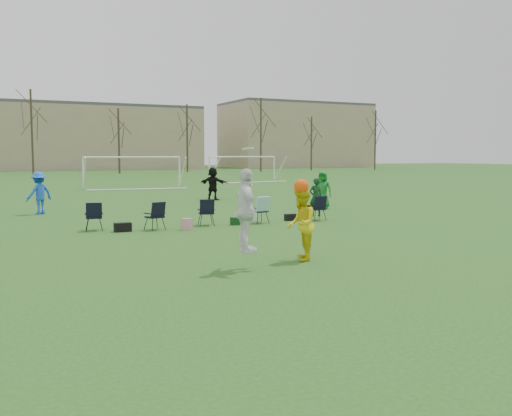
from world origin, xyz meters
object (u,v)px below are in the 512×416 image
center_contest (277,217)px  goal_right (243,162)px  fielder_blue (39,193)px  fielder_black (213,184)px  goal_mid (133,163)px  fielder_green_far (323,190)px

center_contest → goal_right: bearing=66.5°
fielder_blue → fielder_black: (9.69, 4.09, 0.01)m
goal_mid → fielder_blue: bearing=-111.8°
fielder_black → goal_mid: (-1.42, 13.03, 0.99)m
fielder_green_far → goal_right: goal_right is taller
fielder_green_far → fielder_black: (-2.74, 7.30, 0.04)m
center_contest → goal_mid: (4.37, 31.72, 0.81)m
fielder_black → goal_right: 21.79m
fielder_black → goal_right: (10.58, 19.03, 0.99)m
fielder_blue → goal_right: bearing=-160.5°
fielder_green_far → goal_right: 27.48m
fielder_black → goal_mid: goal_mid is taller
fielder_black → center_contest: center_contest is taller
fielder_black → goal_mid: 13.14m
goal_right → goal_mid: bearing=-161.4°
fielder_blue → goal_right: (20.27, 23.12, 1.01)m
fielder_green_far → goal_mid: bearing=148.0°
fielder_green_far → goal_right: (7.84, 26.32, 1.03)m
goal_mid → goal_right: (12.00, 6.00, 0.00)m
center_contest → goal_mid: center_contest is taller
fielder_blue → goal_right: goal_right is taller
fielder_black → fielder_blue: bearing=73.4°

